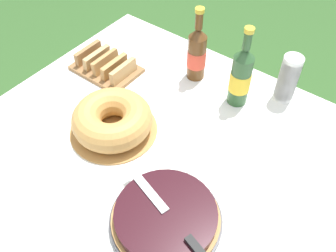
# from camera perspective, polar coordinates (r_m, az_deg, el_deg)

# --- Properties ---
(garden_table) EXTENTS (1.49, 1.21, 0.76)m
(garden_table) POSITION_cam_1_polar(r_m,az_deg,el_deg) (1.26, 1.42, -8.99)
(garden_table) COLOR #A87A47
(garden_table) RESTS_ON ground_plane
(tablecloth) EXTENTS (1.50, 1.22, 0.10)m
(tablecloth) POSITION_cam_1_polar(r_m,az_deg,el_deg) (1.21, 1.47, -7.55)
(tablecloth) COLOR white
(tablecloth) RESTS_ON garden_table
(berry_tart) EXTENTS (0.32, 0.32, 0.06)m
(berry_tart) POSITION_cam_1_polar(r_m,az_deg,el_deg) (1.08, -0.34, -13.78)
(berry_tart) COLOR #38383D
(berry_tart) RESTS_ON tablecloth
(serving_knife) EXTENTS (0.37, 0.13, 0.01)m
(serving_knife) POSITION_cam_1_polar(r_m,az_deg,el_deg) (1.04, 0.64, -13.99)
(serving_knife) COLOR silver
(serving_knife) RESTS_ON berry_tart
(bundt_cake) EXTENTS (0.31, 0.31, 0.11)m
(bundt_cake) POSITION_cam_1_polar(r_m,az_deg,el_deg) (1.28, -8.49, 0.91)
(bundt_cake) COLOR #B78447
(bundt_cake) RESTS_ON tablecloth
(cup_stack) EXTENTS (0.07, 0.07, 0.19)m
(cup_stack) POSITION_cam_1_polar(r_m,az_deg,el_deg) (1.43, 17.83, 6.90)
(cup_stack) COLOR white
(cup_stack) RESTS_ON tablecloth
(cider_bottle_green) EXTENTS (0.08, 0.08, 0.32)m
(cider_bottle_green) POSITION_cam_1_polar(r_m,az_deg,el_deg) (1.36, 11.03, 7.45)
(cider_bottle_green) COLOR #2D562D
(cider_bottle_green) RESTS_ON tablecloth
(cider_bottle_amber) EXTENTS (0.07, 0.07, 0.30)m
(cider_bottle_amber) POSITION_cam_1_polar(r_m,az_deg,el_deg) (1.45, 4.41, 11.00)
(cider_bottle_amber) COLOR brown
(cider_bottle_amber) RESTS_ON tablecloth
(bread_board) EXTENTS (0.26, 0.18, 0.07)m
(bread_board) POSITION_cam_1_polar(r_m,az_deg,el_deg) (1.55, -9.45, 9.08)
(bread_board) COLOR olive
(bread_board) RESTS_ON tablecloth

